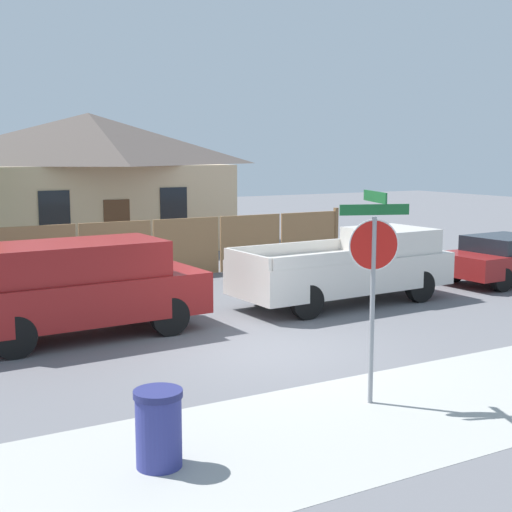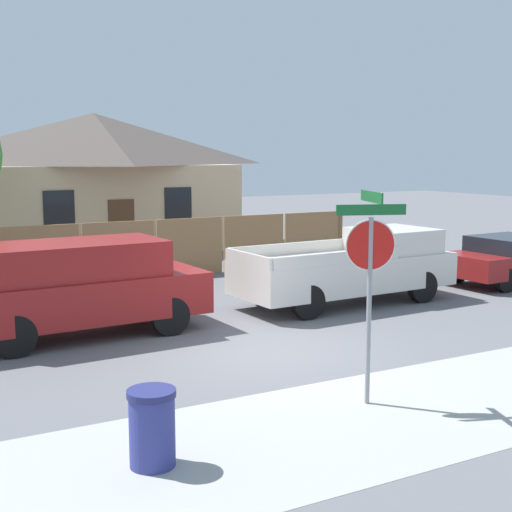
{
  "view_description": "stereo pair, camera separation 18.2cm",
  "coord_description": "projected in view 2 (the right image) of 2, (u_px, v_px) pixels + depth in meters",
  "views": [
    {
      "loc": [
        -6.35,
        -10.84,
        3.57
      ],
      "look_at": [
        0.31,
        0.91,
        1.6
      ],
      "focal_mm": 50.0,
      "sensor_mm": 36.0,
      "label": 1
    },
    {
      "loc": [
        -6.19,
        -10.93,
        3.57
      ],
      "look_at": [
        0.31,
        0.91,
        1.6
      ],
      "focal_mm": 50.0,
      "sensor_mm": 36.0,
      "label": 2
    }
  ],
  "objects": [
    {
      "name": "ground_plane",
      "position": [
        265.0,
        351.0,
        12.95
      ],
      "size": [
        80.0,
        80.0,
        0.0
      ],
      "primitive_type": "plane",
      "color": "slate"
    },
    {
      "name": "sidewalk_strip",
      "position": [
        393.0,
        413.0,
        9.82
      ],
      "size": [
        36.0,
        3.2,
        0.01
      ],
      "color": "#A3A39E",
      "rests_on": "ground"
    },
    {
      "name": "wooden_fence",
      "position": [
        155.0,
        249.0,
        20.26
      ],
      "size": [
        12.92,
        0.12,
        1.78
      ],
      "color": "#997047",
      "rests_on": "ground"
    },
    {
      "name": "house",
      "position": [
        95.0,
        179.0,
        26.31
      ],
      "size": [
        9.92,
        6.28,
        4.99
      ],
      "color": "beige",
      "rests_on": "ground"
    },
    {
      "name": "red_suv",
      "position": [
        80.0,
        285.0,
        13.82
      ],
      "size": [
        4.89,
        2.09,
        1.87
      ],
      "rotation": [
        0.0,
        0.0,
        0.04
      ],
      "color": "maroon",
      "rests_on": "ground"
    },
    {
      "name": "orange_pickup",
      "position": [
        352.0,
        267.0,
        16.96
      ],
      "size": [
        5.5,
        2.2,
        1.72
      ],
      "rotation": [
        0.0,
        0.0,
        0.04
      ],
      "color": "silver",
      "rests_on": "ground"
    },
    {
      "name": "parked_sedan",
      "position": [
        512.0,
        258.0,
        19.55
      ],
      "size": [
        4.17,
        2.02,
        1.3
      ],
      "rotation": [
        0.0,
        0.0,
        0.04
      ],
      "color": "maroon",
      "rests_on": "ground"
    },
    {
      "name": "stop_sign",
      "position": [
        370.0,
        261.0,
        9.93
      ],
      "size": [
        0.95,
        0.86,
        3.04
      ],
      "rotation": [
        0.0,
        0.0,
        -0.34
      ],
      "color": "gray",
      "rests_on": "ground"
    },
    {
      "name": "trash_bin",
      "position": [
        152.0,
        428.0,
        8.12
      ],
      "size": [
        0.56,
        0.56,
        0.91
      ],
      "color": "navy",
      "rests_on": "ground"
    }
  ]
}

